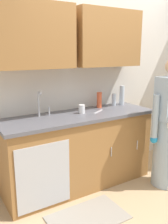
{
  "coord_description": "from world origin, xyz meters",
  "views": [
    {
      "loc": [
        -2.03,
        -1.84,
        1.68
      ],
      "look_at": [
        -0.56,
        0.55,
        1.0
      ],
      "focal_mm": 39.76,
      "sensor_mm": 36.0,
      "label": 1
    }
  ],
  "objects_px": {
    "bottle_water_short": "(99,100)",
    "person_at_sink": "(168,133)",
    "sink": "(47,120)",
    "cup_by_sink": "(82,109)",
    "knife_on_counter": "(98,112)",
    "bottle_soap": "(114,100)",
    "bottle_water_tall": "(122,95)"
  },
  "relations": [
    {
      "from": "sink",
      "to": "bottle_soap",
      "type": "height_order",
      "value": "sink"
    },
    {
      "from": "sink",
      "to": "knife_on_counter",
      "type": "xyz_separation_m",
      "value": [
        0.69,
        -0.03,
        0.02
      ]
    },
    {
      "from": "sink",
      "to": "bottle_soap",
      "type": "xyz_separation_m",
      "value": [
        1.09,
        0.16,
        0.1
      ]
    },
    {
      "from": "person_at_sink",
      "to": "bottle_water_short",
      "type": "xyz_separation_m",
      "value": [
        -0.53,
        0.76,
        0.35
      ]
    },
    {
      "from": "bottle_water_short",
      "to": "cup_by_sink",
      "type": "xyz_separation_m",
      "value": [
        -0.37,
        -0.15,
        -0.05
      ]
    },
    {
      "from": "bottle_water_short",
      "to": "knife_on_counter",
      "type": "xyz_separation_m",
      "value": [
        -0.15,
        -0.19,
        -0.1
      ]
    },
    {
      "from": "cup_by_sink",
      "to": "person_at_sink",
      "type": "bearing_deg",
      "value": -34.09
    },
    {
      "from": "sink",
      "to": "cup_by_sink",
      "type": "bearing_deg",
      "value": 0.86
    },
    {
      "from": "person_at_sink",
      "to": "bottle_soap",
      "type": "height_order",
      "value": "person_at_sink"
    },
    {
      "from": "bottle_water_tall",
      "to": "knife_on_counter",
      "type": "relative_size",
      "value": 1.15
    },
    {
      "from": "bottle_water_short",
      "to": "person_at_sink",
      "type": "bearing_deg",
      "value": -55.3
    },
    {
      "from": "sink",
      "to": "cup_by_sink",
      "type": "distance_m",
      "value": 0.47
    },
    {
      "from": "bottle_soap",
      "to": "knife_on_counter",
      "type": "xyz_separation_m",
      "value": [
        -0.4,
        -0.2,
        -0.08
      ]
    },
    {
      "from": "sink",
      "to": "cup_by_sink",
      "type": "xyz_separation_m",
      "value": [
        0.47,
        0.01,
        0.07
      ]
    },
    {
      "from": "bottle_water_tall",
      "to": "bottle_water_short",
      "type": "distance_m",
      "value": 0.39
    },
    {
      "from": "bottle_water_tall",
      "to": "bottle_soap",
      "type": "distance_m",
      "value": 0.14
    },
    {
      "from": "bottle_soap",
      "to": "cup_by_sink",
      "type": "distance_m",
      "value": 0.64
    },
    {
      "from": "person_at_sink",
      "to": "knife_on_counter",
      "type": "distance_m",
      "value": 0.92
    },
    {
      "from": "bottle_water_tall",
      "to": "knife_on_counter",
      "type": "distance_m",
      "value": 0.58
    },
    {
      "from": "bottle_water_short",
      "to": "knife_on_counter",
      "type": "relative_size",
      "value": 0.89
    },
    {
      "from": "person_at_sink",
      "to": "bottle_water_tall",
      "type": "relative_size",
      "value": 5.89
    },
    {
      "from": "bottle_water_tall",
      "to": "cup_by_sink",
      "type": "relative_size",
      "value": 2.52
    },
    {
      "from": "knife_on_counter",
      "to": "person_at_sink",
      "type": "bearing_deg",
      "value": -71.07
    },
    {
      "from": "sink",
      "to": "person_at_sink",
      "type": "bearing_deg",
      "value": -23.72
    },
    {
      "from": "person_at_sink",
      "to": "knife_on_counter",
      "type": "bearing_deg",
      "value": 139.98
    },
    {
      "from": "bottle_soap",
      "to": "sink",
      "type": "bearing_deg",
      "value": -171.54
    },
    {
      "from": "bottle_soap",
      "to": "knife_on_counter",
      "type": "bearing_deg",
      "value": -154.15
    },
    {
      "from": "person_at_sink",
      "to": "bottle_water_short",
      "type": "height_order",
      "value": "person_at_sink"
    },
    {
      "from": "sink",
      "to": "bottle_water_short",
      "type": "relative_size",
      "value": 2.34
    },
    {
      "from": "bottle_water_short",
      "to": "cup_by_sink",
      "type": "relative_size",
      "value": 1.95
    },
    {
      "from": "person_at_sink",
      "to": "cup_by_sink",
      "type": "xyz_separation_m",
      "value": [
        -0.9,
        0.61,
        0.3
      ]
    },
    {
      "from": "bottle_water_tall",
      "to": "bottle_water_short",
      "type": "height_order",
      "value": "bottle_water_tall"
    }
  ]
}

